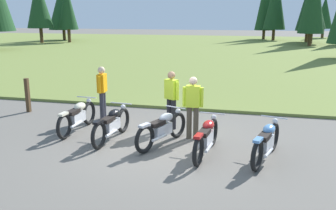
# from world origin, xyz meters

# --- Properties ---
(ground_plane) EXTENTS (140.00, 140.00, 0.00)m
(ground_plane) POSITION_xyz_m (0.00, 0.00, 0.00)
(ground_plane) COLOR #605B54
(grass_moorland) EXTENTS (80.00, 44.00, 0.10)m
(grass_moorland) POSITION_xyz_m (0.00, 25.53, 0.05)
(grass_moorland) COLOR olive
(grass_moorland) RESTS_ON ground
(forest_treeline) EXTENTS (35.37, 28.26, 9.04)m
(forest_treeline) POSITION_xyz_m (-4.58, 31.68, 4.55)
(forest_treeline) COLOR #47331E
(forest_treeline) RESTS_ON ground
(motorcycle_cream) EXTENTS (0.62, 2.10, 0.88)m
(motorcycle_cream) POSITION_xyz_m (-2.61, 0.53, 0.44)
(motorcycle_cream) COLOR black
(motorcycle_cream) RESTS_ON ground
(motorcycle_black) EXTENTS (0.62, 2.10, 0.88)m
(motorcycle_black) POSITION_xyz_m (-1.38, 0.06, 0.44)
(motorcycle_black) COLOR black
(motorcycle_black) RESTS_ON ground
(motorcycle_silver) EXTENTS (0.95, 1.99, 0.88)m
(motorcycle_silver) POSITION_xyz_m (-0.00, 0.02, 0.44)
(motorcycle_silver) COLOR black
(motorcycle_silver) RESTS_ON ground
(motorcycle_red) EXTENTS (0.62, 2.10, 0.88)m
(motorcycle_red) POSITION_xyz_m (1.17, -0.40, 0.44)
(motorcycle_red) COLOR black
(motorcycle_red) RESTS_ON ground
(motorcycle_sky_blue) EXTENTS (0.81, 2.05, 0.88)m
(motorcycle_sky_blue) POSITION_xyz_m (2.53, -0.39, 0.44)
(motorcycle_sky_blue) COLOR black
(motorcycle_sky_blue) RESTS_ON ground
(rider_with_back_turned) EXTENTS (0.55, 0.24, 1.67)m
(rider_with_back_turned) POSITION_xyz_m (0.66, 0.65, 0.95)
(rider_with_back_turned) COLOR #4C4233
(rider_with_back_turned) RESTS_ON ground
(rider_near_row_end) EXTENTS (0.25, 0.55, 1.67)m
(rider_near_row_end) POSITION_xyz_m (-2.41, 1.85, 0.95)
(rider_near_row_end) COLOR #2D2D38
(rider_near_row_end) RESTS_ON ground
(rider_in_hivis_vest) EXTENTS (0.49, 0.37, 1.67)m
(rider_in_hivis_vest) POSITION_xyz_m (-0.10, 1.42, 0.95)
(rider_in_hivis_vest) COLOR black
(rider_in_hivis_vest) RESTS_ON ground
(trail_marker_post) EXTENTS (0.12, 0.12, 1.15)m
(trail_marker_post) POSITION_xyz_m (-5.24, 2.09, 0.58)
(trail_marker_post) COLOR #47331E
(trail_marker_post) RESTS_ON ground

